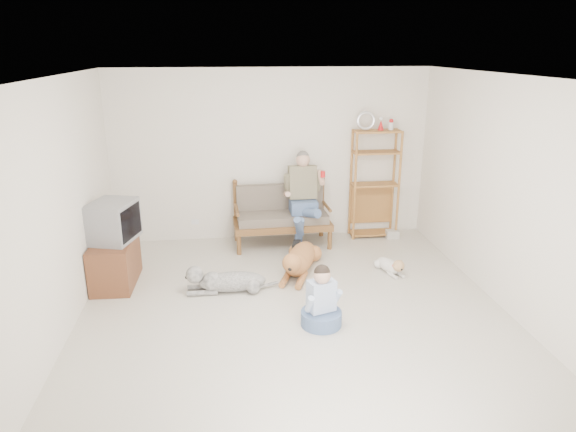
{
  "coord_description": "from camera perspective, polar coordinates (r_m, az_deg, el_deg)",
  "views": [
    {
      "loc": [
        -0.76,
        -5.22,
        2.99
      ],
      "look_at": [
        0.04,
        1.0,
        0.91
      ],
      "focal_mm": 32.0,
      "sensor_mm": 36.0,
      "label": 1
    }
  ],
  "objects": [
    {
      "name": "etagere",
      "position": [
        8.4,
        9.59,
        3.64
      ],
      "size": [
        0.78,
        0.34,
        2.05
      ],
      "color": "olive",
      "rests_on": "ground"
    },
    {
      "name": "ceiling",
      "position": [
        5.28,
        0.99,
        15.17
      ],
      "size": [
        5.5,
        5.5,
        0.0
      ],
      "primitive_type": "plane",
      "rotation": [
        3.14,
        0.0,
        0.0
      ],
      "color": "white",
      "rests_on": "ground"
    },
    {
      "name": "wall_back",
      "position": [
        8.17,
        -1.85,
        6.72
      ],
      "size": [
        5.0,
        0.0,
        5.0
      ],
      "primitive_type": "plane",
      "rotation": [
        1.57,
        0.0,
        0.0
      ],
      "color": "silver",
      "rests_on": "ground"
    },
    {
      "name": "wall_outlet",
      "position": [
        8.41,
        -10.27,
        -0.65
      ],
      "size": [
        0.12,
        0.02,
        0.08
      ],
      "primitive_type": "cube",
      "color": "silver",
      "rests_on": "ground"
    },
    {
      "name": "wall_front",
      "position": [
        3.06,
        8.51,
        -14.31
      ],
      "size": [
        5.0,
        0.0,
        5.0
      ],
      "primitive_type": "plane",
      "rotation": [
        -1.57,
        0.0,
        0.0
      ],
      "color": "silver",
      "rests_on": "ground"
    },
    {
      "name": "child",
      "position": [
        5.82,
        3.73,
        -9.69
      ],
      "size": [
        0.46,
        0.46,
        0.73
      ],
      "rotation": [
        0.0,
        0.0,
        0.32
      ],
      "color": "#55699C",
      "rests_on": "ground"
    },
    {
      "name": "tv_stand",
      "position": [
        7.12,
        -18.7,
        -4.92
      ],
      "size": [
        0.53,
        0.92,
        0.6
      ],
      "rotation": [
        0.0,
        0.0,
        -0.03
      ],
      "color": "brown",
      "rests_on": "ground"
    },
    {
      "name": "book_stack",
      "position": [
        8.59,
        11.51,
        -1.98
      ],
      "size": [
        0.21,
        0.15,
        0.13
      ],
      "primitive_type": "cube",
      "rotation": [
        0.0,
        0.0,
        -0.04
      ],
      "color": "silver",
      "rests_on": "ground"
    },
    {
      "name": "terrier",
      "position": [
        7.27,
        11.39,
        -5.45
      ],
      "size": [
        0.31,
        0.66,
        0.25
      ],
      "rotation": [
        0.0,
        0.0,
        0.28
      ],
      "color": "beige",
      "rests_on": "ground"
    },
    {
      "name": "man",
      "position": [
        7.82,
        1.66,
        1.14
      ],
      "size": [
        0.56,
        0.81,
        1.31
      ],
      "color": "#55699C",
      "rests_on": "loveseat"
    },
    {
      "name": "golden_retriever",
      "position": [
        7.13,
        1.24,
        -4.89
      ],
      "size": [
        0.7,
        1.42,
        0.45
      ],
      "rotation": [
        0.0,
        0.0,
        -0.36
      ],
      "color": "#B5703E",
      "rests_on": "ground"
    },
    {
      "name": "loveseat",
      "position": [
        8.06,
        -0.72,
        0.2
      ],
      "size": [
        1.52,
        0.74,
        0.95
      ],
      "rotation": [
        0.0,
        0.0,
        0.03
      ],
      "color": "brown",
      "rests_on": "ground"
    },
    {
      "name": "wall_right",
      "position": [
        6.37,
        23.79,
        1.8
      ],
      "size": [
        0.0,
        5.5,
        5.5
      ],
      "primitive_type": "plane",
      "rotation": [
        1.57,
        0.0,
        -1.57
      ],
      "color": "silver",
      "rests_on": "ground"
    },
    {
      "name": "floor",
      "position": [
        6.06,
        0.85,
        -11.24
      ],
      "size": [
        5.5,
        5.5,
        0.0
      ],
      "primitive_type": "plane",
      "color": "silver",
      "rests_on": "ground"
    },
    {
      "name": "crt_tv",
      "position": [
        6.96,
        -18.84,
        -0.56
      ],
      "size": [
        0.65,
        0.73,
        0.51
      ],
      "rotation": [
        0.0,
        0.0,
        -0.28
      ],
      "color": "gray",
      "rests_on": "tv_stand"
    },
    {
      "name": "shaggy_dog",
      "position": [
        6.65,
        -7.14,
        -7.16
      ],
      "size": [
        1.25,
        0.3,
        0.37
      ],
      "rotation": [
        0.0,
        0.0,
        -1.56
      ],
      "color": "beige",
      "rests_on": "ground"
    },
    {
      "name": "wall_left",
      "position": [
        5.74,
        -24.61,
        0.0
      ],
      "size": [
        0.0,
        5.5,
        5.5
      ],
      "primitive_type": "plane",
      "rotation": [
        1.57,
        0.0,
        1.57
      ],
      "color": "silver",
      "rests_on": "ground"
    }
  ]
}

